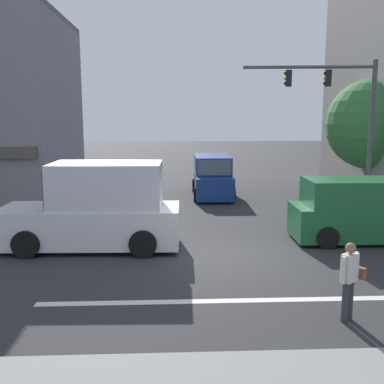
% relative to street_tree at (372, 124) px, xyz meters
% --- Properties ---
extents(ground_plane, '(120.00, 120.00, 0.00)m').
position_rel_street_tree_xyz_m(ground_plane, '(-7.74, -7.14, -3.79)').
color(ground_plane, '#2B2B2D').
extents(lane_marking_stripe, '(9.00, 0.24, 0.01)m').
position_rel_street_tree_xyz_m(lane_marking_stripe, '(-7.74, -10.64, -3.79)').
color(lane_marking_stripe, silver).
rests_on(lane_marking_stripe, ground).
extents(street_tree, '(4.12, 4.12, 5.86)m').
position_rel_street_tree_xyz_m(street_tree, '(0.00, 0.00, 0.00)').
color(street_tree, '#4C3823').
rests_on(street_tree, ground).
extents(traffic_light_mast, '(4.87, 0.61, 6.20)m').
position_rel_street_tree_xyz_m(traffic_light_mast, '(-2.67, -3.67, 0.39)').
color(traffic_light_mast, '#47474C').
rests_on(traffic_light_mast, ground).
extents(van_approaching_near, '(4.63, 2.11, 2.11)m').
position_rel_street_tree_xyz_m(van_approaching_near, '(-2.86, -5.84, -2.78)').
color(van_approaching_near, '#1E6033').
rests_on(van_approaching_near, ground).
extents(box_truck_parked_curbside, '(5.65, 2.36, 2.75)m').
position_rel_street_tree_xyz_m(box_truck_parked_curbside, '(-11.52, -6.30, -2.54)').
color(box_truck_parked_curbside, silver).
rests_on(box_truck_parked_curbside, ground).
extents(van_crossing_center, '(2.12, 4.64, 2.11)m').
position_rel_street_tree_xyz_m(van_crossing_center, '(-7.02, 2.91, -2.78)').
color(van_crossing_center, navy).
rests_on(van_crossing_center, ground).
extents(pedestrian_foreground_with_bag, '(0.64, 0.52, 1.67)m').
position_rel_street_tree_xyz_m(pedestrian_foreground_with_bag, '(-5.52, -11.72, -2.84)').
color(pedestrian_foreground_with_bag, '#333338').
rests_on(pedestrian_foreground_with_bag, ground).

